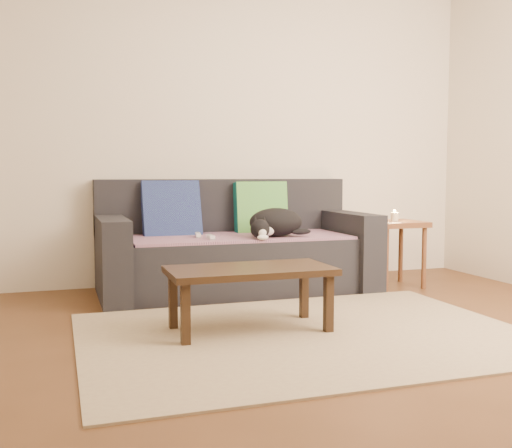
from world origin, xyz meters
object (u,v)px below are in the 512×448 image
cat (275,223)px  wii_remote_b (198,235)px  side_table (394,233)px  sofa (235,251)px  wii_remote_a (211,237)px  coffee_table (250,275)px

cat → wii_remote_b: bearing=159.8°
cat → side_table: bearing=-3.7°
sofa → wii_remote_b: sofa is taller
sofa → side_table: 1.30m
cat → wii_remote_a: (-0.50, -0.01, -0.09)m
sofa → wii_remote_a: sofa is taller
wii_remote_a → side_table: size_ratio=0.28×
wii_remote_b → wii_remote_a: bearing=-153.8°
sofa → side_table: size_ratio=3.94×
sofa → cat: (0.24, -0.26, 0.23)m
sofa → wii_remote_b: 0.36m
cat → side_table: 1.04m
sofa → coffee_table: sofa is taller
cat → wii_remote_a: bearing=177.4°
side_table → coffee_table: side_table is taller
side_table → wii_remote_b: bearing=174.3°
cat → coffee_table: (-0.51, -0.98, -0.21)m
cat → coffee_table: 1.13m
coffee_table → sofa: bearing=77.5°
cat → side_table: size_ratio=0.94×
wii_remote_a → coffee_table: (-0.01, -0.97, -0.13)m
wii_remote_a → coffee_table: wii_remote_a is taller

